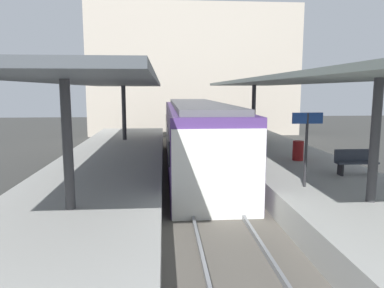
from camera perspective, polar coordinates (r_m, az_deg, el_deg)
name	(u,v)px	position (r m, az deg, el deg)	size (l,w,h in m)	color
ground_plane	(204,191)	(14.29, 1.85, -7.27)	(80.00, 80.00, 0.00)	#383835
platform_left	(104,180)	(14.27, -13.57, -5.45)	(4.40, 28.00, 1.00)	#9E9E99
platform_right	(300,176)	(15.05, 16.45, -4.84)	(4.40, 28.00, 1.00)	#9E9E99
track_ballast	(204,188)	(14.26, 1.85, -6.88)	(3.20, 28.00, 0.20)	#59544C
rail_near_side	(185,184)	(14.16, -1.06, -6.28)	(0.08, 28.00, 0.14)	slate
rail_far_side	(222,183)	(14.31, 4.74, -6.15)	(0.08, 28.00, 0.14)	slate
commuter_train	(197,136)	(16.98, 0.74, 1.19)	(2.78, 13.79, 3.10)	#472D6B
canopy_left	(106,83)	(15.25, -13.21, 9.28)	(4.18, 21.00, 3.27)	#333335
canopy_right	(291,82)	(15.99, 15.20, 9.33)	(4.18, 21.00, 3.32)	#333335
platform_bench	(356,161)	(13.64, 24.11, -2.45)	(1.40, 0.41, 0.86)	black
platform_sign	(307,133)	(11.20, 17.44, 1.69)	(0.90, 0.08, 2.21)	#262628
litter_bin	(298,151)	(15.61, 16.17, -0.99)	(0.44, 0.44, 0.80)	maroon
passenger_near_bench	(249,125)	(20.94, 8.80, 2.89)	(0.36, 0.36, 1.70)	#386B3D
station_building_backdrop	(193,72)	(33.82, 0.15, 11.17)	(18.00, 6.00, 11.00)	#A89E8E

